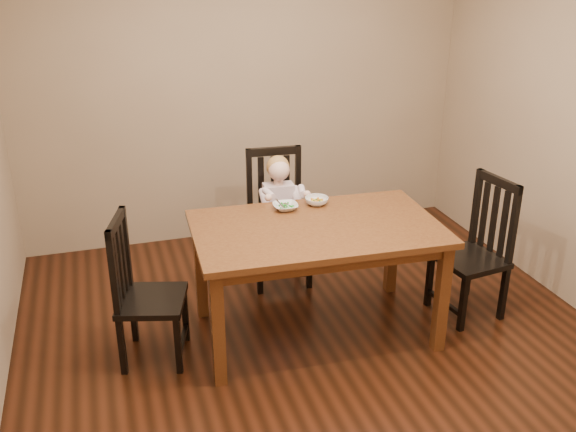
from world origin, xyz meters
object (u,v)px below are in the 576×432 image
object	(u,v)px
dining_table	(317,239)
chair_right	(476,250)
bowl_peas	(285,207)
chair_left	(143,293)
toddler	(279,206)
chair_child	(278,219)
bowl_veg	(317,201)

from	to	relation	value
dining_table	chair_right	world-z (taller)	chair_right
chair_right	bowl_peas	world-z (taller)	chair_right
chair_right	dining_table	bearing A→B (deg)	78.43
chair_left	toddler	distance (m)	1.37
chair_child	bowl_veg	world-z (taller)	chair_child
chair_left	toddler	world-z (taller)	chair_left
chair_left	toddler	xyz separation A→B (m)	(1.13, 0.76, 0.17)
chair_right	bowl_peas	size ratio (longest dim) A/B	5.97
dining_table	chair_child	world-z (taller)	chair_child
chair_child	bowl_peas	bearing A→B (deg)	83.29
chair_left	toddler	size ratio (longest dim) A/B	1.87
chair_child	bowl_veg	size ratio (longest dim) A/B	6.36
bowl_peas	bowl_veg	xyz separation A→B (m)	(0.24, 0.03, 0.00)
chair_child	chair_right	xyz separation A→B (m)	(1.21, -0.93, -0.02)
dining_table	chair_child	distance (m)	0.88
bowl_peas	toddler	bearing A→B (deg)	78.92
toddler	chair_left	bearing A→B (deg)	37.72
dining_table	toddler	xyz separation A→B (m)	(-0.02, 0.80, -0.07)
chair_left	bowl_veg	size ratio (longest dim) A/B	5.94
chair_left	bowl_peas	distance (m)	1.13
chair_left	chair_right	world-z (taller)	chair_right
dining_table	chair_left	size ratio (longest dim) A/B	1.68
chair_child	chair_right	world-z (taller)	chair_child
chair_left	bowl_peas	bearing A→B (deg)	121.09
chair_child	chair_right	size ratio (longest dim) A/B	1.03
dining_table	bowl_peas	size ratio (longest dim) A/B	9.65
chair_child	toddler	distance (m)	0.14
dining_table	chair_right	xyz separation A→B (m)	(1.19, -0.07, -0.22)
toddler	bowl_peas	xyz separation A→B (m)	(-0.09, -0.48, 0.19)
dining_table	chair_right	bearing A→B (deg)	-3.60
chair_child	bowl_veg	distance (m)	0.62
chair_child	chair_right	bearing A→B (deg)	146.00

